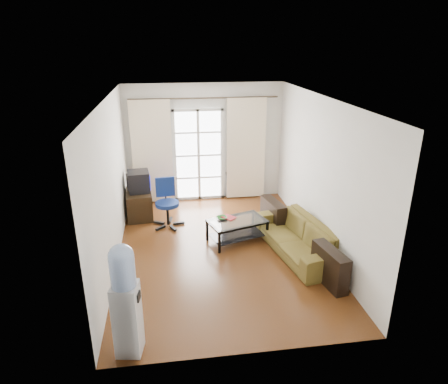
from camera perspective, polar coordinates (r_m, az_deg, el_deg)
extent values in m
plane|color=brown|center=(7.34, -0.59, -8.22)|extent=(5.20, 5.20, 0.00)
plane|color=white|center=(6.47, -0.69, 13.14)|extent=(5.20, 5.20, 0.00)
cube|color=white|center=(9.27, -2.79, 7.01)|extent=(3.60, 0.02, 2.70)
cube|color=white|center=(4.45, 3.87, -9.18)|extent=(3.60, 0.02, 2.70)
cube|color=white|center=(6.80, -15.84, 1.00)|extent=(0.02, 5.20, 2.70)
cube|color=white|center=(7.24, 13.65, 2.40)|extent=(0.02, 5.20, 2.70)
cube|color=white|center=(9.29, -3.66, 5.27)|extent=(1.01, 0.02, 2.04)
cube|color=white|center=(9.27, -3.65, 5.24)|extent=(1.16, 0.06, 2.15)
cylinder|color=#4C3F2D|center=(8.98, -2.84, 13.25)|extent=(3.30, 0.04, 0.04)
cube|color=#FFEFCD|center=(9.16, -10.22, 5.56)|extent=(0.90, 0.07, 2.35)
cube|color=#FFEFCD|center=(9.32, 3.15, 6.14)|extent=(0.90, 0.07, 2.35)
cube|color=gray|center=(9.57, 2.15, 1.10)|extent=(0.64, 0.12, 0.64)
imported|color=brown|center=(7.24, 10.48, -6.36)|extent=(2.33, 1.52, 0.60)
cube|color=silver|center=(7.45, 1.90, -4.13)|extent=(1.18, 0.89, 0.01)
cube|color=black|center=(7.58, 1.87, -6.12)|extent=(1.11, 0.82, 0.01)
cube|color=black|center=(7.13, -0.67, -7.23)|extent=(0.05, 0.05, 0.42)
cube|color=black|center=(7.56, 6.19, -5.65)|extent=(0.05, 0.05, 0.42)
cube|color=black|center=(7.57, -2.42, -5.48)|extent=(0.05, 0.05, 0.42)
cube|color=black|center=(7.97, 4.15, -4.09)|extent=(0.05, 0.05, 0.42)
imported|color=#318835|center=(7.50, -0.34, -3.71)|extent=(0.28, 0.28, 0.05)
imported|color=maroon|center=(7.48, 0.20, -3.88)|extent=(0.43, 0.43, 0.02)
cube|color=black|center=(7.40, -0.19, -4.16)|extent=(0.18, 0.08, 0.02)
cube|color=black|center=(8.72, -11.99, -1.72)|extent=(0.58, 0.82, 0.57)
cube|color=black|center=(8.58, -12.09, 1.49)|extent=(0.48, 0.52, 0.43)
cube|color=#0C19E5|center=(8.59, -10.62, 1.63)|extent=(0.06, 0.37, 0.32)
cube|color=black|center=(8.57, -13.33, 1.38)|extent=(0.17, 0.33, 0.28)
cylinder|color=black|center=(8.20, -8.03, -3.22)|extent=(0.05, 0.05, 0.50)
cylinder|color=navy|center=(8.11, -8.11, -1.70)|extent=(0.47, 0.47, 0.08)
cube|color=navy|center=(8.20, -8.40, 0.74)|extent=(0.39, 0.10, 0.41)
cube|color=silver|center=(5.10, -13.62, -17.24)|extent=(0.34, 0.34, 0.95)
cylinder|color=#95B1E7|center=(4.73, -14.31, -10.89)|extent=(0.29, 0.29, 0.38)
sphere|color=#95B1E7|center=(4.63, -14.52, -8.89)|extent=(0.29, 0.29, 0.29)
cube|color=black|center=(4.88, -12.19, -14.38)|extent=(0.06, 0.12, 0.10)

